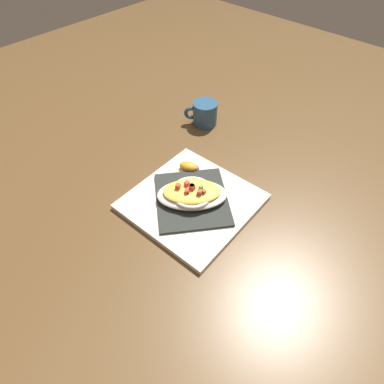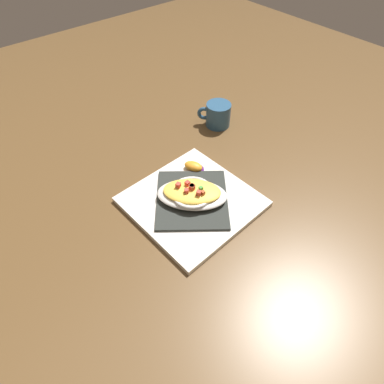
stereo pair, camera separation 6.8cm
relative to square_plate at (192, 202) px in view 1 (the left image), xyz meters
name	(u,v)px [view 1 (the left image)]	position (x,y,z in m)	size (l,w,h in m)	color
ground_plane	(192,203)	(0.00, 0.00, -0.01)	(2.60, 2.60, 0.00)	brown
square_plate	(192,202)	(0.00, 0.00, 0.00)	(0.30, 0.30, 0.01)	white
folded_napkin	(192,199)	(0.00, 0.00, 0.01)	(0.18, 0.20, 0.01)	#2C2F2C
gratin_dish	(192,193)	(0.00, 0.00, 0.03)	(0.20, 0.20, 0.05)	silver
orange_garnish	(189,167)	(-0.09, 0.08, 0.02)	(0.06, 0.05, 0.02)	#471662
coffee_mug	(204,115)	(-0.21, 0.29, 0.03)	(0.10, 0.09, 0.08)	#2A5071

